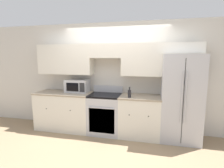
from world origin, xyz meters
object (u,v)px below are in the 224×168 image
refrigerator (181,98)px  microwave (77,86)px  oven_range (105,113)px  bottle (129,93)px

refrigerator → microwave: 2.40m
refrigerator → oven_range: bearing=-178.2°
microwave → bottle: microwave is taller
microwave → refrigerator: bearing=-1.2°
refrigerator → bottle: size_ratio=8.05×
refrigerator → bottle: (-1.07, -0.24, 0.10)m
oven_range → microwave: bearing=172.1°
oven_range → bottle: bearing=-17.7°
microwave → bottle: 1.36m
oven_range → microwave: microwave is taller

